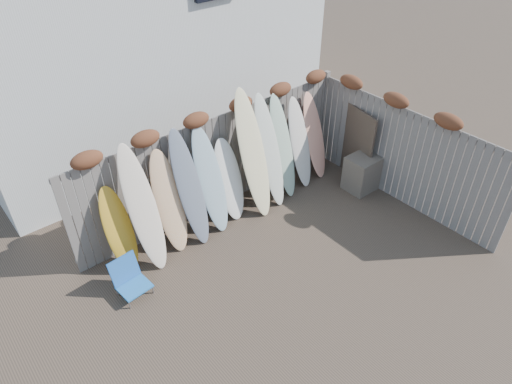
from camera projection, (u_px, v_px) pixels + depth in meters
ground at (300, 269)px, 8.00m from camera, size 80.00×80.00×0.00m
back_fence at (219, 155)px, 8.79m from camera, size 6.05×0.28×2.24m
right_fence at (403, 150)px, 9.00m from camera, size 0.28×4.40×2.24m
beach_chair at (129, 278)px, 7.43m from camera, size 0.53×0.56×0.65m
wooden_crate at (362, 173)px, 9.70m from camera, size 0.67×0.57×0.78m
lattice_panel at (356, 144)px, 9.83m from camera, size 0.29×1.07×1.63m
surfboard_0 at (119, 230)px, 7.62m from camera, size 0.47×0.58×1.58m
surfboard_1 at (143, 209)px, 7.55m from camera, size 0.51×0.80×2.24m
surfboard_2 at (169, 202)px, 7.99m from camera, size 0.58×0.72×1.89m
surfboard_3 at (190, 189)px, 8.08m from camera, size 0.50×0.78×2.17m
surfboard_4 at (210, 181)px, 8.38m from camera, size 0.54×0.74×2.04m
surfboard_5 at (229, 180)px, 8.75m from camera, size 0.57×0.62×1.63m
surfboard_6 at (253, 155)px, 8.66m from camera, size 0.55×0.87×2.49m
surfboard_7 at (270, 152)px, 8.97m from camera, size 0.50×0.81×2.27m
surfboard_8 at (283, 147)px, 9.25m from camera, size 0.47×0.76×2.12m
surfboard_9 at (300, 143)px, 9.58m from camera, size 0.49×0.69×1.91m
surfboard_10 at (315, 136)px, 9.84m from camera, size 0.57×0.71×1.88m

